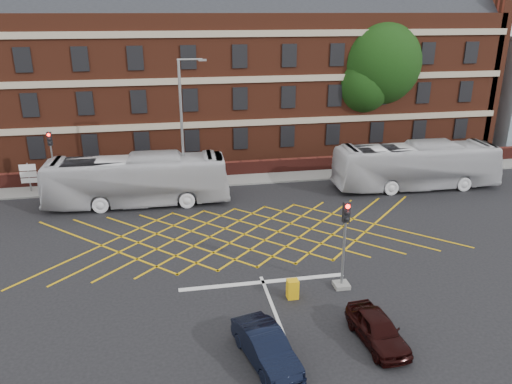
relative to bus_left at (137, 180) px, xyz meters
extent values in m
plane|color=black|center=(6.13, -8.10, -1.67)|extent=(120.00, 120.00, 0.00)
cube|color=#5B2717|center=(6.13, 13.90, 4.33)|extent=(50.00, 12.00, 12.00)
cube|color=black|center=(6.13, 13.90, 10.33)|extent=(51.00, 10.61, 10.61)
cube|color=#B7A88C|center=(6.13, 7.82, 5.33)|extent=(50.00, 0.18, 0.50)
cube|color=black|center=(6.13, 7.84, 3.83)|extent=(1.20, 0.14, 1.80)
cube|color=#4B1914|center=(6.13, 4.90, -1.12)|extent=(56.00, 0.50, 1.10)
cube|color=slate|center=(6.13, 3.90, -1.61)|extent=(60.00, 3.00, 0.12)
cube|color=#CC990C|center=(6.13, -6.10, -1.66)|extent=(8.22, 8.22, 0.02)
cube|color=silver|center=(6.13, -11.60, -1.66)|extent=(8.00, 0.30, 0.02)
cube|color=silver|center=(6.13, -18.10, -1.66)|extent=(0.15, 14.00, 0.02)
imported|color=silver|center=(0.00, 0.00, 0.00)|extent=(12.09, 3.20, 3.34)
imported|color=silver|center=(19.65, -0.38, -0.01)|extent=(12.05, 3.22, 3.33)
imported|color=black|center=(5.12, -17.18, -1.05)|extent=(2.18, 3.98, 1.24)
imported|color=black|center=(9.60, -16.87, -1.08)|extent=(1.68, 3.60, 1.19)
cylinder|color=black|center=(20.37, 9.55, 1.56)|extent=(0.90, 0.90, 6.45)
sphere|color=black|center=(20.37, 9.55, 6.28)|extent=(7.50, 7.50, 7.50)
sphere|color=black|center=(18.87, 8.75, 4.58)|extent=(4.88, 4.88, 4.88)
sphere|color=black|center=(21.87, 10.35, 4.98)|extent=(4.50, 4.50, 4.50)
cube|color=slate|center=(9.66, -12.69, -1.57)|extent=(0.70, 0.70, 0.20)
cylinder|color=gray|center=(9.66, -12.69, 0.08)|extent=(0.12, 0.12, 3.50)
cube|color=black|center=(9.66, -12.69, 2.13)|extent=(0.30, 0.25, 0.95)
sphere|color=#FF0C05|center=(9.66, -12.83, 2.45)|extent=(0.20, 0.20, 0.20)
cube|color=slate|center=(-5.93, 3.81, -1.57)|extent=(0.70, 0.70, 0.20)
cylinder|color=gray|center=(-5.93, 3.81, 0.08)|extent=(0.12, 0.12, 3.50)
cube|color=black|center=(-5.93, 3.81, 2.13)|extent=(0.30, 0.25, 0.95)
sphere|color=#FF0C05|center=(-5.93, 3.67, 2.45)|extent=(0.20, 0.20, 0.20)
cube|color=slate|center=(3.09, 0.36, -1.57)|extent=(1.00, 1.00, 0.20)
cylinder|color=gray|center=(3.09, 0.36, 2.98)|extent=(0.18, 0.18, 9.30)
cylinder|color=gray|center=(3.79, 0.36, 7.63)|extent=(1.60, 0.12, 0.12)
cube|color=gray|center=(4.59, 0.36, 7.58)|extent=(0.50, 0.20, 0.12)
cylinder|color=gray|center=(-7.61, 3.59, -0.57)|extent=(0.10, 0.10, 2.20)
cube|color=silver|center=(-7.61, 3.51, 0.23)|extent=(1.10, 0.06, 0.45)
cube|color=silver|center=(-7.61, 3.51, -0.27)|extent=(1.10, 0.06, 0.40)
cube|color=silver|center=(-7.61, 3.51, -0.72)|extent=(1.10, 0.06, 0.35)
cube|color=#E4AA0D|center=(7.17, -13.16, -1.22)|extent=(0.50, 0.44, 0.89)
camera|label=1|loc=(1.96, -32.04, 10.56)|focal=35.00mm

